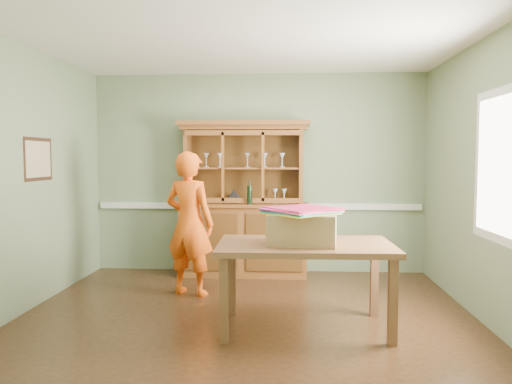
# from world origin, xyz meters

# --- Properties ---
(floor) EXTENTS (4.50, 4.50, 0.00)m
(floor) POSITION_xyz_m (0.00, 0.00, 0.00)
(floor) COLOR #492917
(floor) RESTS_ON ground
(ceiling) EXTENTS (4.50, 4.50, 0.00)m
(ceiling) POSITION_xyz_m (0.00, 0.00, 2.70)
(ceiling) COLOR white
(ceiling) RESTS_ON wall_back
(wall_back) EXTENTS (4.50, 0.00, 4.50)m
(wall_back) POSITION_xyz_m (0.00, 2.00, 1.35)
(wall_back) COLOR gray
(wall_back) RESTS_ON floor
(wall_left) EXTENTS (0.00, 4.00, 4.00)m
(wall_left) POSITION_xyz_m (-2.25, 0.00, 1.35)
(wall_left) COLOR gray
(wall_left) RESTS_ON floor
(wall_right) EXTENTS (0.00, 4.00, 4.00)m
(wall_right) POSITION_xyz_m (2.25, 0.00, 1.35)
(wall_right) COLOR gray
(wall_right) RESTS_ON floor
(wall_front) EXTENTS (4.50, 0.00, 4.50)m
(wall_front) POSITION_xyz_m (0.00, -2.00, 1.35)
(wall_front) COLOR gray
(wall_front) RESTS_ON floor
(chair_rail) EXTENTS (4.41, 0.05, 0.08)m
(chair_rail) POSITION_xyz_m (0.00, 1.98, 0.90)
(chair_rail) COLOR white
(chair_rail) RESTS_ON wall_back
(framed_map) EXTENTS (0.03, 0.60, 0.46)m
(framed_map) POSITION_xyz_m (-2.23, 0.30, 1.55)
(framed_map) COLOR #362015
(framed_map) RESTS_ON wall_left
(window_panel) EXTENTS (0.03, 0.96, 1.36)m
(window_panel) POSITION_xyz_m (2.23, -0.30, 1.50)
(window_panel) COLOR white
(window_panel) RESTS_ON wall_right
(china_hutch) EXTENTS (1.74, 0.57, 2.04)m
(china_hutch) POSITION_xyz_m (-0.18, 1.77, 0.72)
(china_hutch) COLOR brown
(china_hutch) RESTS_ON floor
(dining_table) EXTENTS (1.60, 0.99, 0.79)m
(dining_table) POSITION_xyz_m (0.56, -0.32, 0.70)
(dining_table) COLOR brown
(dining_table) RESTS_ON floor
(cardboard_box) EXTENTS (0.65, 0.54, 0.28)m
(cardboard_box) POSITION_xyz_m (0.54, -0.35, 0.93)
(cardboard_box) COLOR #A67D55
(cardboard_box) RESTS_ON dining_table
(kite_stack) EXTENTS (0.74, 0.74, 0.05)m
(kite_stack) POSITION_xyz_m (0.53, -0.38, 1.10)
(kite_stack) COLOR yellow
(kite_stack) RESTS_ON cardboard_box
(person) EXTENTS (0.70, 0.57, 1.64)m
(person) POSITION_xyz_m (-0.71, 0.75, 0.82)
(person) COLOR #F8580F
(person) RESTS_ON floor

